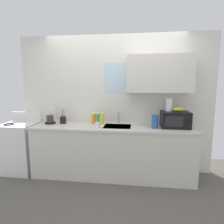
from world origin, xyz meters
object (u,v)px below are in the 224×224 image
Objects in this scene: dish_soap_bottle_yellow at (103,118)px; dish_soap_bottle_orange at (94,118)px; dish_soap_bottle_green at (98,118)px; mug_white at (97,125)px; coffee_maker at (51,118)px; utensil_crock at (63,120)px; paper_towel_roll at (169,105)px; cereal_canister at (155,122)px; stove_range at (20,147)px; microwave at (175,120)px; banana_bunch at (179,110)px.

dish_soap_bottle_yellow is 1.05× the size of dish_soap_bottle_orange.
mug_white is (0.05, -0.28, -0.06)m from dish_soap_bottle_green.
coffee_maker is 1.25× the size of dish_soap_bottle_orange.
mug_white is 0.35× the size of utensil_crock.
utensil_crock is at bearing 179.40° from paper_towel_roll.
dish_soap_bottle_yellow is at bearing 2.39° from coffee_maker.
utensil_crock reaches higher than dish_soap_bottle_green.
coffee_maker is at bearing 175.17° from cereal_canister.
dish_soap_bottle_green is (0.88, 0.03, 0.00)m from coffee_maker.
cereal_canister is (2.45, -0.05, 0.55)m from stove_range.
dish_soap_bottle_orange reaches higher than mug_white.
microwave is 1.96× the size of dish_soap_bottle_yellow.
microwave is at bearing -2.06° from utensil_crock.
stove_range is 0.97m from utensil_crock.
banana_bunch is 0.91× the size of paper_towel_roll.
banana_bunch is 0.91× the size of cereal_canister.
stove_range is 2.35× the size of microwave.
microwave reaches higher than dish_soap_bottle_yellow.
paper_towel_roll reaches higher than utensil_crock.
banana_bunch reaches higher than microwave.
microwave is at bearing 0.92° from stove_range.
cereal_canister is (-0.34, -0.10, -0.03)m from microwave.
dish_soap_bottle_green is 2.38× the size of mug_white.
cereal_canister is at bearing -163.83° from microwave.
banana_bunch is at bearing -18.43° from paper_towel_roll.
cereal_canister is at bearing 5.44° from mug_white.
banana_bunch is at bearing 1.77° from microwave.
banana_bunch is (2.84, 0.05, 0.75)m from stove_range.
utensil_crock reaches higher than mug_white.
stove_range is 3.86× the size of coffee_maker.
stove_range is 2.51m from cereal_canister.
microwave is 2.21m from coffee_maker.
microwave is 4.84× the size of mug_white.
mug_white is at bearing -20.45° from utensil_crock.
microwave is 2.06× the size of dish_soap_bottle_orange.
dish_soap_bottle_yellow is at bearing 167.62° from cereal_canister.
cereal_canister is at bearing -165.62° from banana_bunch.
banana_bunch is 0.85× the size of dish_soap_bottle_yellow.
coffee_maker is 0.23m from utensil_crock.
mug_white is (-1.19, -0.24, -0.33)m from paper_towel_roll.
utensil_crock is (-2.03, 0.07, -0.24)m from banana_bunch.
dish_soap_bottle_yellow reaches higher than dish_soap_bottle_green.
dish_soap_bottle_yellow is at bearing 5.00° from dish_soap_bottle_green.
paper_towel_roll is (-0.15, 0.05, 0.08)m from banana_bunch.
dish_soap_bottle_green is 0.83× the size of utensil_crock.
coffee_maker is (0.58, 0.10, 0.55)m from stove_range.
coffee_maker is 1.27× the size of cereal_canister.
paper_towel_roll is at bearing 32.01° from cereal_canister.
utensil_crock reaches higher than microwave.
stove_range is at bearing 178.75° from cereal_canister.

